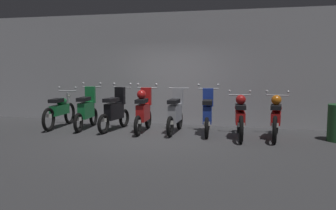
{
  "coord_description": "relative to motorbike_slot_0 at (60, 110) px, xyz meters",
  "views": [
    {
      "loc": [
        2.85,
        -8.7,
        1.82
      ],
      "look_at": [
        0.26,
        0.64,
        0.75
      ],
      "focal_mm": 39.96,
      "sensor_mm": 36.0,
      "label": 1
    }
  ],
  "objects": [
    {
      "name": "motorbike_slot_2",
      "position": [
        1.71,
        -0.01,
        0.04
      ],
      "size": [
        0.59,
        1.68,
        1.29
      ],
      "color": "black",
      "rests_on": "ground"
    },
    {
      "name": "motorbike_slot_4",
      "position": [
        3.41,
        0.06,
        0.03
      ],
      "size": [
        0.56,
        1.68,
        1.18
      ],
      "color": "black",
      "rests_on": "ground"
    },
    {
      "name": "motorbike_slot_5",
      "position": [
        4.25,
        0.12,
        0.04
      ],
      "size": [
        0.59,
        1.68,
        1.29
      ],
      "color": "black",
      "rests_on": "ground"
    },
    {
      "name": "motorbike_slot_6",
      "position": [
        5.11,
        -0.17,
        0.04
      ],
      "size": [
        0.59,
        1.95,
        1.15
      ],
      "color": "black",
      "rests_on": "ground"
    },
    {
      "name": "motorbike_slot_7",
      "position": [
        5.96,
        -0.01,
        0.04
      ],
      "size": [
        0.59,
        1.95,
        1.15
      ],
      "color": "black",
      "rests_on": "ground"
    },
    {
      "name": "motorbike_slot_3",
      "position": [
        2.55,
        -0.06,
        0.08
      ],
      "size": [
        0.59,
        1.68,
        1.29
      ],
      "color": "black",
      "rests_on": "ground"
    },
    {
      "name": "motorbike_slot_0",
      "position": [
        0.0,
        0.0,
        0.0
      ],
      "size": [
        0.59,
        1.95,
        1.15
      ],
      "color": "black",
      "rests_on": "ground"
    },
    {
      "name": "back_wall",
      "position": [
        2.98,
        1.61,
        1.18
      ],
      "size": [
        16.0,
        0.3,
        3.35
      ],
      "primitive_type": "cube",
      "color": "#ADADB2",
      "rests_on": "ground"
    },
    {
      "name": "ground_plane",
      "position": [
        2.98,
        -0.72,
        -0.49
      ],
      "size": [
        80.0,
        80.0,
        0.0
      ],
      "primitive_type": "plane",
      "color": "#424244"
    },
    {
      "name": "motorbike_slot_1",
      "position": [
        0.85,
        -0.0,
        0.04
      ],
      "size": [
        0.59,
        1.68,
        1.29
      ],
      "color": "black",
      "rests_on": "ground"
    }
  ]
}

